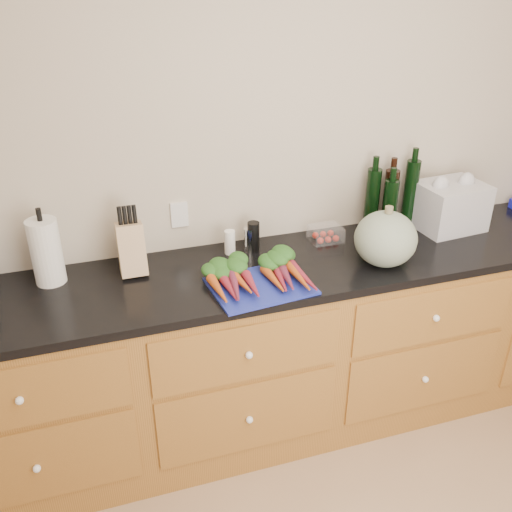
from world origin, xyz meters
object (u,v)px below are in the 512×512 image
object	(u,v)px
squash	(386,239)
carrots	(257,274)
tomato_box	(326,234)
cutting_board	(261,286)
knife_block	(131,249)
paper_towel	(46,252)

from	to	relation	value
squash	carrots	bearing A→B (deg)	177.82
tomato_box	cutting_board	bearing A→B (deg)	-143.54
knife_block	tomato_box	world-z (taller)	knife_block
carrots	paper_towel	xyz separation A→B (m)	(-0.85, 0.27, 0.11)
carrots	squash	bearing A→B (deg)	-2.18
cutting_board	carrots	world-z (taller)	carrots
paper_towel	tomato_box	bearing A→B (deg)	0.44
cutting_board	squash	xyz separation A→B (m)	(0.60, 0.03, 0.12)
tomato_box	carrots	bearing A→B (deg)	-147.97
carrots	paper_towel	world-z (taller)	paper_towel
cutting_board	knife_block	distance (m)	0.59
carrots	tomato_box	size ratio (longest dim) A/B	2.90
carrots	knife_block	xyz separation A→B (m)	(-0.50, 0.25, 0.08)
carrots	knife_block	bearing A→B (deg)	153.46
squash	tomato_box	distance (m)	0.35
cutting_board	carrots	xyz separation A→B (m)	(-0.00, 0.05, 0.03)
carrots	paper_towel	size ratio (longest dim) A/B	1.54
carrots	paper_towel	distance (m)	0.90
carrots	squash	xyz separation A→B (m)	(0.60, -0.02, 0.09)
paper_towel	knife_block	distance (m)	0.35
squash	paper_towel	bearing A→B (deg)	168.60
squash	tomato_box	world-z (taller)	squash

